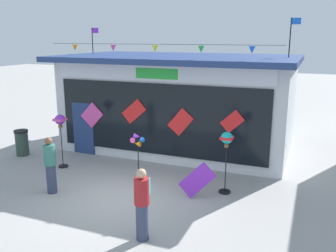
% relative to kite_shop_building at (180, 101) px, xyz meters
% --- Properties ---
extents(ground_plane, '(80.00, 80.00, 0.00)m').
position_rel_kite_shop_building_xyz_m(ground_plane, '(0.18, -5.31, -1.89)').
color(ground_plane, '#9E9B99').
extents(kite_shop_building, '(9.04, 5.38, 5.09)m').
position_rel_kite_shop_building_xyz_m(kite_shop_building, '(0.00, 0.00, 0.00)').
color(kite_shop_building, silver).
rests_on(kite_shop_building, ground_plane).
extents(wind_spinner_far_left, '(0.35, 0.35, 1.88)m').
position_rel_kite_shop_building_xyz_m(wind_spinner_far_left, '(-2.90, -3.93, -0.39)').
color(wind_spinner_far_left, black).
rests_on(wind_spinner_far_left, ground_plane).
extents(wind_spinner_left, '(0.41, 0.28, 1.53)m').
position_rel_kite_shop_building_xyz_m(wind_spinner_left, '(0.06, -4.02, -0.81)').
color(wind_spinner_left, black).
rests_on(wind_spinner_left, ground_plane).
extents(wind_spinner_center_left, '(0.35, 0.35, 1.84)m').
position_rel_kite_shop_building_xyz_m(wind_spinner_center_left, '(2.86, -3.96, -0.44)').
color(wind_spinner_center_left, black).
rests_on(wind_spinner_center_left, ground_plane).
extents(person_near_camera, '(0.35, 0.47, 1.68)m').
position_rel_kite_shop_building_xyz_m(person_near_camera, '(1.72, -7.13, -1.00)').
color(person_near_camera, '#333D56').
rests_on(person_near_camera, ground_plane).
extents(person_mid_plaza, '(0.34, 0.34, 1.68)m').
position_rel_kite_shop_building_xyz_m(person_mid_plaza, '(-1.83, -5.84, -1.03)').
color(person_mid_plaza, '#333D56').
rests_on(person_mid_plaza, ground_plane).
extents(trash_bin, '(0.52, 0.52, 0.99)m').
position_rel_kite_shop_building_xyz_m(trash_bin, '(-5.19, -3.41, -1.39)').
color(trash_bin, '#2D4238').
rests_on(trash_bin, ground_plane).
extents(display_kite_on_ground, '(1.04, 0.32, 1.04)m').
position_rel_kite_shop_building_xyz_m(display_kite_on_ground, '(2.20, -4.57, -1.36)').
color(display_kite_on_ground, purple).
rests_on(display_kite_on_ground, ground_plane).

